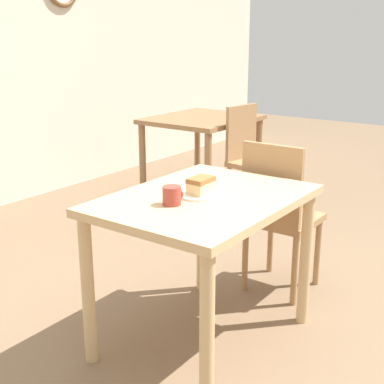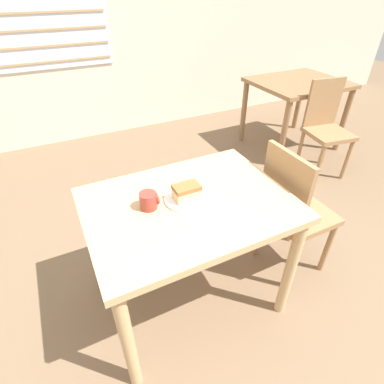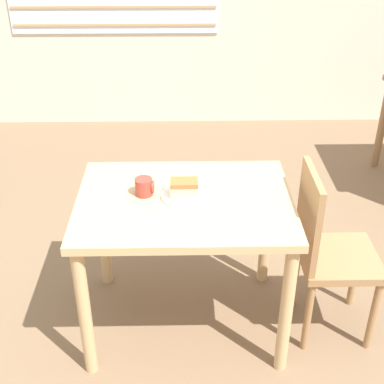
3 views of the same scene
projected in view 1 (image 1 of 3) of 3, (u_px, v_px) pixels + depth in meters
The scene contains 8 objects.
ground_plane at pixel (262, 351), 2.61m from camera, with size 14.00×14.00×0.00m, color #7A6047.
dining_table_near at pixel (204, 219), 2.53m from camera, with size 1.01×0.76×0.76m.
dining_table_far at pixel (202, 130), 4.87m from camera, with size 0.96×0.81×0.76m.
chair_near_window at pixel (279, 213), 3.07m from camera, with size 0.38×0.38×0.91m.
chair_far_corner at pixel (251, 156), 4.47m from camera, with size 0.44×0.44×0.91m.
plate at pixel (200, 194), 2.50m from camera, with size 0.21×0.21×0.01m.
cake_slice at pixel (201, 185), 2.49m from camera, with size 0.13×0.09×0.08m.
coffee_mug at pixel (172, 195), 2.36m from camera, with size 0.09×0.08×0.08m.
Camera 1 is at (-2.04, -1.05, 1.49)m, focal length 50.00 mm.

